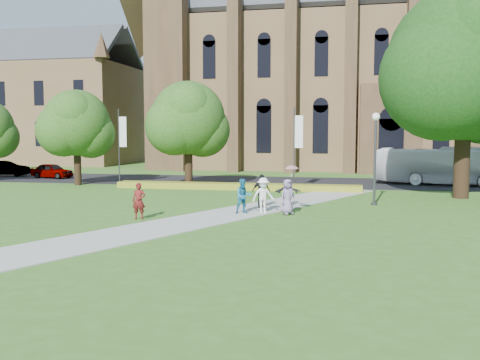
% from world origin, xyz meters
% --- Properties ---
extents(ground, '(160.00, 160.00, 0.00)m').
position_xyz_m(ground, '(0.00, 0.00, 0.00)').
color(ground, '#385E1C').
rests_on(ground, ground).
extents(road, '(160.00, 10.00, 0.02)m').
position_xyz_m(road, '(0.00, 20.00, 0.01)').
color(road, black).
rests_on(road, ground).
extents(footpath, '(15.58, 28.54, 0.04)m').
position_xyz_m(footpath, '(0.00, 1.00, 0.02)').
color(footpath, '#B2B2A8').
rests_on(footpath, ground).
extents(flower_hedge, '(18.00, 1.40, 0.45)m').
position_xyz_m(flower_hedge, '(-2.00, 13.20, 0.23)').
color(flower_hedge, gold).
rests_on(flower_hedge, ground).
extents(cathedral, '(52.60, 18.25, 28.00)m').
position_xyz_m(cathedral, '(10.00, 39.73, 12.98)').
color(cathedral, brown).
rests_on(cathedral, ground).
extents(building_west, '(22.00, 14.00, 18.30)m').
position_xyz_m(building_west, '(-34.00, 42.00, 9.21)').
color(building_west, brown).
rests_on(building_west, ground).
extents(streetlamp, '(0.44, 0.44, 5.24)m').
position_xyz_m(streetlamp, '(7.50, 6.50, 3.30)').
color(streetlamp, '#38383D').
rests_on(streetlamp, ground).
extents(large_tree, '(9.60, 9.60, 13.20)m').
position_xyz_m(large_tree, '(13.00, 11.00, 8.37)').
color(large_tree, '#332114').
rests_on(large_tree, ground).
extents(street_tree_0, '(5.20, 5.20, 7.50)m').
position_xyz_m(street_tree_0, '(-15.00, 14.00, 4.87)').
color(street_tree_0, '#332114').
rests_on(street_tree_0, ground).
extents(street_tree_1, '(5.60, 5.60, 8.05)m').
position_xyz_m(street_tree_1, '(-6.00, 14.50, 5.22)').
color(street_tree_1, '#332114').
rests_on(street_tree_1, ground).
extents(banner_pole_0, '(0.70, 0.10, 6.00)m').
position_xyz_m(banner_pole_0, '(2.11, 15.20, 3.39)').
color(banner_pole_0, '#38383D').
rests_on(banner_pole_0, ground).
extents(banner_pole_1, '(0.70, 0.10, 6.00)m').
position_xyz_m(banner_pole_1, '(-11.89, 15.20, 3.39)').
color(banner_pole_1, '#38383D').
rests_on(banner_pole_1, ground).
extents(tour_coach, '(11.08, 4.56, 3.01)m').
position_xyz_m(tour_coach, '(13.44, 19.69, 1.52)').
color(tour_coach, white).
rests_on(tour_coach, road).
extents(car_0, '(4.21, 2.33, 1.35)m').
position_xyz_m(car_0, '(-20.45, 19.30, 0.70)').
color(car_0, gray).
rests_on(car_0, road).
extents(car_1, '(4.67, 2.80, 1.45)m').
position_xyz_m(car_1, '(-25.91, 20.27, 0.75)').
color(car_1, gray).
rests_on(car_1, road).
extents(pedestrian_0, '(0.67, 0.48, 1.71)m').
position_xyz_m(pedestrian_0, '(-3.65, -1.05, 0.90)').
color(pedestrian_0, maroon).
rests_on(pedestrian_0, footpath).
extents(pedestrian_1, '(1.07, 0.98, 1.76)m').
position_xyz_m(pedestrian_1, '(0.86, 1.65, 0.92)').
color(pedestrian_1, '#1C698F').
rests_on(pedestrian_1, footpath).
extents(pedestrian_2, '(1.33, 1.11, 1.79)m').
position_xyz_m(pedestrian_2, '(1.81, 2.09, 0.93)').
color(pedestrian_2, white).
rests_on(pedestrian_2, footpath).
extents(pedestrian_3, '(1.12, 1.00, 1.82)m').
position_xyz_m(pedestrian_3, '(1.39, 3.93, 0.95)').
color(pedestrian_3, black).
rests_on(pedestrian_3, footpath).
extents(pedestrian_4, '(1.00, 1.00, 1.76)m').
position_xyz_m(pedestrian_4, '(3.08, 1.90, 0.92)').
color(pedestrian_4, gray).
rests_on(pedestrian_4, footpath).
extents(pedestrian_5, '(1.54, 0.95, 1.58)m').
position_xyz_m(pedestrian_5, '(2.75, 4.61, 0.83)').
color(pedestrian_5, '#27272E').
rests_on(pedestrian_5, footpath).
extents(parasol, '(0.68, 0.68, 0.59)m').
position_xyz_m(parasol, '(3.26, 2.00, 2.09)').
color(parasol, '#DA9D9A').
rests_on(parasol, pedestrian_4).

